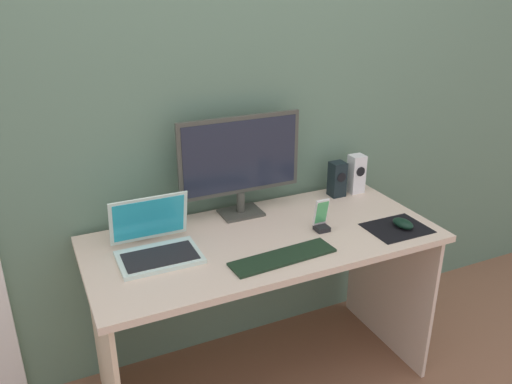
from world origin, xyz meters
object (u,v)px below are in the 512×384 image
object	(u,v)px
speaker_near_monitor	(337,179)
phone_in_dock	(321,219)
speaker_right	(356,174)
keyboard_external	(283,257)
mouse	(403,223)
fishbowl	(137,218)
laptop	(156,244)
monitor	(241,161)

from	to	relation	value
speaker_near_monitor	phone_in_dock	bearing A→B (deg)	-132.56
speaker_right	phone_in_dock	size ratio (longest dim) A/B	1.35
speaker_right	keyboard_external	bearing A→B (deg)	-145.61
speaker_right	speaker_near_monitor	distance (m)	0.11
speaker_near_monitor	phone_in_dock	distance (m)	0.39
mouse	phone_in_dock	xyz separation A→B (m)	(-0.32, 0.13, 0.03)
speaker_right	phone_in_dock	distance (m)	0.47
speaker_right	fishbowl	xyz separation A→B (m)	(-1.06, -0.01, -0.02)
speaker_near_monitor	keyboard_external	xyz separation A→B (m)	(-0.51, -0.42, -0.08)
speaker_near_monitor	laptop	distance (m)	0.95
fishbowl	keyboard_external	xyz separation A→B (m)	(0.44, -0.42, -0.07)
speaker_near_monitor	keyboard_external	distance (m)	0.67
mouse	phone_in_dock	bearing A→B (deg)	149.96
monitor	mouse	distance (m)	0.73
mouse	keyboard_external	bearing A→B (deg)	173.16
laptop	phone_in_dock	world-z (taller)	laptop
monitor	speaker_near_monitor	xyz separation A→B (m)	(0.50, -0.00, -0.17)
laptop	fishbowl	size ratio (longest dim) A/B	1.95
speaker_right	phone_in_dock	world-z (taller)	speaker_right
keyboard_external	speaker_right	bearing A→B (deg)	30.85
keyboard_external	speaker_near_monitor	bearing A→B (deg)	36.10
laptop	phone_in_dock	xyz separation A→B (m)	(0.67, -0.09, 0.00)
phone_in_dock	mouse	bearing A→B (deg)	-21.98
fishbowl	mouse	xyz separation A→B (m)	(1.01, -0.41, -0.05)
monitor	speaker_right	distance (m)	0.62
laptop	speaker_near_monitor	bearing A→B (deg)	11.73
monitor	fishbowl	size ratio (longest dim) A/B	3.52
keyboard_external	mouse	distance (m)	0.57
monitor	speaker_right	size ratio (longest dim) A/B	2.94
fishbowl	speaker_near_monitor	bearing A→B (deg)	0.32
phone_in_dock	keyboard_external	bearing A→B (deg)	-150.74
monitor	speaker_near_monitor	bearing A→B (deg)	-0.11
monitor	mouse	xyz separation A→B (m)	(0.56, -0.41, -0.23)
fishbowl	phone_in_dock	world-z (taller)	fishbowl
phone_in_dock	speaker_right	bearing A→B (deg)	37.58
speaker_right	keyboard_external	size ratio (longest dim) A/B	0.45
monitor	phone_in_dock	world-z (taller)	monitor
speaker_near_monitor	mouse	world-z (taller)	speaker_near_monitor
laptop	fishbowl	world-z (taller)	laptop
speaker_right	fishbowl	bearing A→B (deg)	-179.71
speaker_near_monitor	laptop	size ratio (longest dim) A/B	0.55
speaker_right	mouse	distance (m)	0.42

